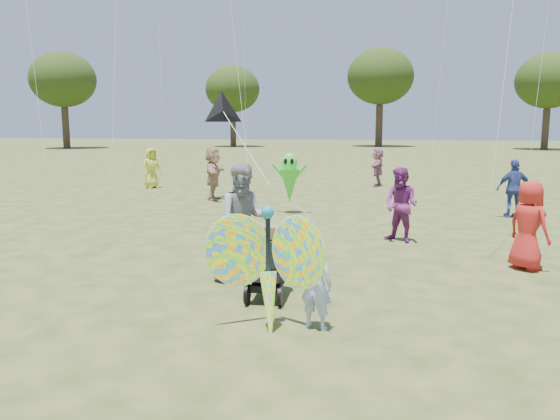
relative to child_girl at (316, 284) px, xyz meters
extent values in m
plane|color=#51592B|center=(-0.67, 0.97, -0.57)|extent=(160.00, 160.00, 0.00)
imported|color=#A5B7EA|center=(0.00, 0.00, 0.00)|extent=(0.48, 0.39, 1.15)
imported|color=gray|center=(-1.41, 2.17, 0.38)|extent=(1.10, 0.97, 1.91)
ellipsoid|color=gray|center=(-1.59, 1.87, -0.48)|extent=(0.57, 0.47, 0.18)
imported|color=red|center=(3.38, 3.44, 0.21)|extent=(0.87, 0.91, 1.57)
imported|color=#33448D|center=(4.49, 9.09, 0.22)|extent=(0.98, 0.52, 1.60)
imported|color=tan|center=(-4.62, 11.16, 0.31)|extent=(0.70, 1.68, 1.76)
imported|color=#782872|center=(1.29, 5.39, 0.24)|extent=(1.00, 0.96, 1.62)
imported|color=gold|center=(-8.01, 14.02, 0.22)|extent=(0.91, 0.91, 1.59)
imported|color=#A55E7B|center=(0.89, 16.30, 0.21)|extent=(0.58, 1.48, 1.56)
cube|color=black|center=(-0.81, 1.10, -0.02)|extent=(0.47, 0.86, 0.71)
cube|color=black|center=(-0.81, 1.10, -0.35)|extent=(0.42, 0.69, 0.10)
ellipsoid|color=black|center=(-0.81, 1.35, 0.31)|extent=(0.51, 0.45, 0.33)
cylinder|color=black|center=(-1.05, 0.75, -0.42)|extent=(0.05, 0.30, 0.30)
cylinder|color=black|center=(-0.57, 0.75, -0.42)|extent=(0.05, 0.30, 0.30)
cylinder|color=black|center=(-0.81, 1.55, -0.46)|extent=(0.05, 0.22, 0.22)
cylinder|color=black|center=(-0.81, 0.62, 0.41)|extent=(0.44, 0.03, 0.03)
cube|color=olive|center=(-0.81, 1.05, 0.39)|extent=(0.34, 0.28, 0.26)
ellipsoid|color=orange|center=(-0.98, -0.04, 0.40)|extent=(0.98, 0.71, 1.24)
ellipsoid|color=orange|center=(-0.22, -0.04, 0.40)|extent=(0.98, 0.71, 1.24)
cylinder|color=black|center=(-0.60, -0.02, 0.35)|extent=(0.06, 0.06, 1.00)
cone|color=orange|center=(-0.55, -0.19, -0.27)|extent=(0.36, 0.49, 0.93)
sphere|color=teal|center=(-0.60, -0.04, 0.90)|extent=(0.16, 0.16, 0.16)
cone|color=black|center=(-2.22, 3.85, 2.21)|extent=(0.89, 0.62, 0.81)
cylinder|color=silver|center=(-1.62, 3.06, 1.59)|extent=(1.23, 1.60, 1.26)
cone|color=#41DF34|center=(-1.65, 8.77, 0.23)|extent=(0.56, 0.56, 0.95)
ellipsoid|color=#41DF34|center=(-1.65, 8.77, 0.88)|extent=(0.44, 0.39, 0.57)
ellipsoid|color=black|center=(-1.74, 8.59, 0.93)|extent=(0.10, 0.05, 0.17)
ellipsoid|color=black|center=(-1.56, 8.59, 0.93)|extent=(0.10, 0.05, 0.17)
cylinder|color=#41DF34|center=(-1.95, 8.77, 0.63)|extent=(0.43, 0.10, 0.49)
cylinder|color=#41DF34|center=(-1.35, 8.77, 0.63)|extent=(0.43, 0.10, 0.49)
cylinder|color=silver|center=(-1.35, 8.57, -0.37)|extent=(0.61, 0.41, 0.41)
cylinder|color=#3A2D21|center=(-30.67, 45.97, 1.53)|extent=(0.70, 0.70, 4.20)
ellipsoid|color=#2B4214|center=(-30.67, 45.97, 6.43)|extent=(6.60, 6.60, 5.61)
cylinder|color=#3A2D21|center=(-14.67, 52.97, 1.32)|extent=(0.63, 0.63, 3.78)
ellipsoid|color=#2B4214|center=(-14.67, 52.97, 5.73)|extent=(5.94, 5.94, 5.05)
cylinder|color=#3A2D21|center=(1.33, 55.97, 1.74)|extent=(0.77, 0.77, 4.62)
ellipsoid|color=#2B4214|center=(1.33, 55.97, 7.13)|extent=(7.26, 7.26, 6.17)
cylinder|color=#3A2D21|center=(17.33, 50.97, 1.42)|extent=(0.66, 0.67, 3.99)
ellipsoid|color=#2B4214|center=(17.33, 50.97, 6.08)|extent=(6.27, 6.27, 5.33)
camera|label=1|loc=(0.65, -6.53, 1.97)|focal=35.00mm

